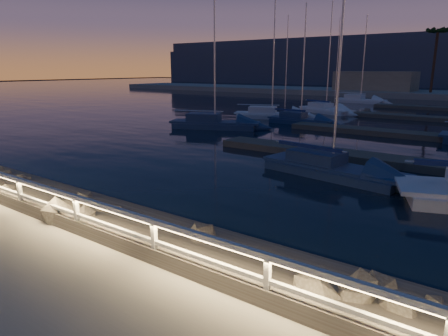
{
  "coord_description": "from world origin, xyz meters",
  "views": [
    {
      "loc": [
        4.32,
        -5.95,
        4.38
      ],
      "look_at": [
        -2.91,
        4.0,
        1.31
      ],
      "focal_mm": 32.0,
      "sensor_mm": 36.0,
      "label": 1
    }
  ],
  "objects": [
    {
      "name": "ground",
      "position": [
        0.0,
        0.0,
        0.0
      ],
      "size": [
        400.0,
        400.0,
        0.0
      ],
      "primitive_type": "plane",
      "color": "gray",
      "rests_on": "ground"
    },
    {
      "name": "sailboat_j",
      "position": [
        -13.64,
        38.77,
        -0.18
      ],
      "size": [
        7.41,
        4.65,
        12.3
      ],
      "rotation": [
        0.0,
        0.0,
        -0.4
      ],
      "color": "silver",
      "rests_on": "ground"
    },
    {
      "name": "sailboat_e",
      "position": [
        -11.81,
        28.18,
        -0.2
      ],
      "size": [
        6.29,
        2.06,
        10.67
      ],
      "rotation": [
        0.0,
        0.0,
        -0.02
      ],
      "color": "navy",
      "rests_on": "ground"
    },
    {
      "name": "guard_rail",
      "position": [
        -0.07,
        -0.0,
        0.77
      ],
      "size": [
        44.11,
        0.12,
        1.06
      ],
      "color": "silver",
      "rests_on": "ground"
    },
    {
      "name": "riprap",
      "position": [
        -6.81,
        1.33,
        -0.18
      ],
      "size": [
        28.02,
        2.92,
        1.22
      ],
      "color": "#625D54",
      "rests_on": "ground"
    },
    {
      "name": "sailboat_b",
      "position": [
        -2.53,
        12.03,
        -0.19
      ],
      "size": [
        7.25,
        3.15,
        11.97
      ],
      "rotation": [
        0.0,
        0.0,
        -0.16
      ],
      "color": "navy",
      "rests_on": "ground"
    },
    {
      "name": "sailboat_f",
      "position": [
        -16.19,
        30.38,
        -0.16
      ],
      "size": [
        7.87,
        4.87,
        13.03
      ],
      "rotation": [
        0.0,
        0.0,
        0.39
      ],
      "color": "silver",
      "rests_on": "ground"
    },
    {
      "name": "distant_hills",
      "position": [
        -22.13,
        133.69,
        4.74
      ],
      "size": [
        230.0,
        37.5,
        18.0
      ],
      "color": "#394158",
      "rests_on": "ground"
    },
    {
      "name": "palm_left",
      "position": [
        -8.0,
        72.0,
        10.14
      ],
      "size": [
        3.0,
        3.0,
        11.2
      ],
      "color": "#462F20",
      "rests_on": "ground"
    },
    {
      "name": "sailboat_a",
      "position": [
        -16.62,
        21.19,
        -0.14
      ],
      "size": [
        7.82,
        4.93,
        13.05
      ],
      "rotation": [
        0.0,
        0.0,
        0.4
      ],
      "color": "navy",
      "rests_on": "ground"
    },
    {
      "name": "harbor_water",
      "position": [
        0.0,
        31.22,
        -0.97
      ],
      "size": [
        400.0,
        440.0,
        0.6
      ],
      "color": "black",
      "rests_on": "ground"
    },
    {
      "name": "sailboat_m",
      "position": [
        -14.86,
        55.02,
        -0.15
      ],
      "size": [
        7.57,
        2.95,
        12.64
      ],
      "rotation": [
        0.0,
        0.0,
        -0.1
      ],
      "color": "silver",
      "rests_on": "ground"
    }
  ]
}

